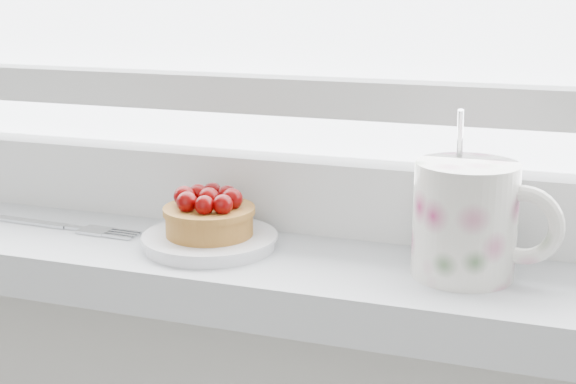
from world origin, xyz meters
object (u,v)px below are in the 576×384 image
at_px(raspberry_tart, 209,214).
at_px(floral_mug, 469,218).
at_px(fork, 53,225).
at_px(saucer, 210,240).

distance_m(raspberry_tart, floral_mug, 0.23).
height_order(raspberry_tart, fork, raspberry_tart).
bearing_deg(saucer, raspberry_tart, 143.23).
bearing_deg(raspberry_tart, floral_mug, 0.54).
xyz_separation_m(raspberry_tart, floral_mug, (0.23, 0.00, 0.02)).
bearing_deg(floral_mug, raspberry_tart, -179.46).
bearing_deg(fork, floral_mug, -0.42).
distance_m(floral_mug, fork, 0.41).
bearing_deg(saucer, fork, 178.25).
relative_size(raspberry_tart, fork, 0.44).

